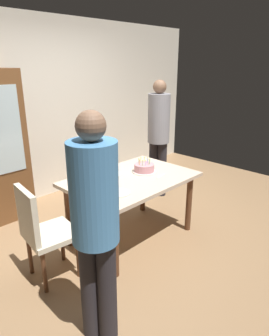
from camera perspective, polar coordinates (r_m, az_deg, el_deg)
ground at (r=3.71m, az=-0.55°, el=-12.71°), size 6.40×6.40×0.00m
back_wall at (r=4.69m, az=-17.17°, el=10.27°), size 6.40×0.10×2.60m
dining_table at (r=3.41m, az=-0.59°, el=-3.33°), size 1.41×0.96×0.75m
birthday_cake at (r=3.53m, az=1.83°, el=-0.03°), size 0.28×0.28×0.17m
plate_near_celebrant at (r=2.98m, az=-2.89°, el=-4.65°), size 0.22×0.22×0.01m
plate_far_side at (r=3.47m, az=-3.94°, el=-1.12°), size 0.22×0.22×0.01m
fork_near_celebrant at (r=2.88m, az=-5.10°, el=-5.67°), size 0.18×0.06×0.01m
fork_far_side at (r=3.39m, az=-6.16°, el=-1.76°), size 0.18×0.05×0.01m
fork_near_guest at (r=3.42m, az=4.96°, el=-1.49°), size 0.18×0.05×0.01m
chair_spindle_back at (r=4.12m, az=-7.14°, el=-2.34°), size 0.47×0.47×0.95m
chair_upholstered at (r=2.93m, az=-17.04°, el=-10.96°), size 0.49×0.49×0.95m
person_celebrant at (r=2.05m, az=-7.38°, el=-9.78°), size 0.32×0.32×1.70m
person_guest at (r=4.50m, az=4.53°, el=6.75°), size 0.32×0.32×1.74m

